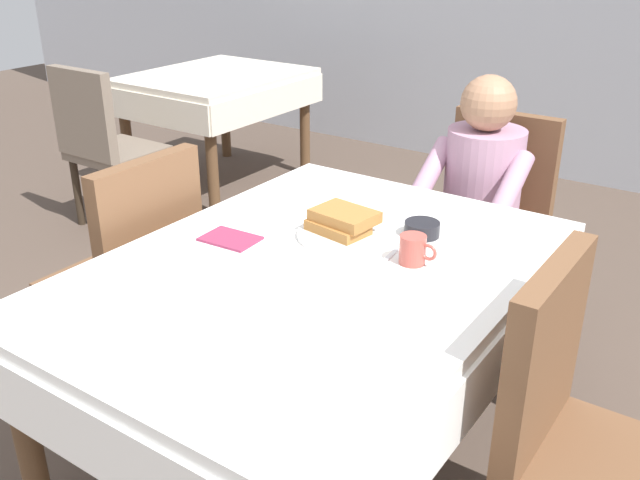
% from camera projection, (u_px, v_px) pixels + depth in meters
% --- Properties ---
extents(ground_plane, '(14.00, 14.00, 0.00)m').
position_uv_depth(ground_plane, '(314.00, 468.00, 2.29)').
color(ground_plane, brown).
extents(dining_table_main, '(1.12, 1.52, 0.74)m').
position_uv_depth(dining_table_main, '(313.00, 293.00, 2.03)').
color(dining_table_main, white).
rests_on(dining_table_main, ground).
extents(chair_diner, '(0.44, 0.45, 0.93)m').
position_uv_depth(chair_diner, '(490.00, 212.00, 2.91)').
color(chair_diner, brown).
rests_on(chair_diner, ground).
extents(diner_person, '(0.40, 0.43, 1.12)m').
position_uv_depth(diner_person, '(478.00, 192.00, 2.74)').
color(diner_person, '#B2849E').
rests_on(diner_person, ground).
extents(chair_left_side, '(0.45, 0.44, 0.93)m').
position_uv_depth(chair_left_side, '(135.00, 264.00, 2.48)').
color(chair_left_side, brown).
rests_on(chair_left_side, ground).
extents(chair_right_side, '(0.45, 0.44, 0.93)m').
position_uv_depth(chair_right_side, '(577.00, 426.00, 1.68)').
color(chair_right_side, brown).
rests_on(chair_right_side, ground).
extents(plate_breakfast, '(0.28, 0.28, 0.02)m').
position_uv_depth(plate_breakfast, '(342.00, 234.00, 2.17)').
color(plate_breakfast, white).
rests_on(plate_breakfast, dining_table_main).
extents(breakfast_stack, '(0.21, 0.17, 0.07)m').
position_uv_depth(breakfast_stack, '(342.00, 221.00, 2.16)').
color(breakfast_stack, '#A36B33').
rests_on(breakfast_stack, plate_breakfast).
extents(cup_coffee, '(0.11, 0.08, 0.08)m').
position_uv_depth(cup_coffee, '(413.00, 250.00, 1.99)').
color(cup_coffee, '#B24C42').
rests_on(cup_coffee, dining_table_main).
extents(bowl_butter, '(0.11, 0.11, 0.04)m').
position_uv_depth(bowl_butter, '(422.00, 229.00, 2.17)').
color(bowl_butter, black).
rests_on(bowl_butter, dining_table_main).
extents(fork_left_of_plate, '(0.03, 0.18, 0.00)m').
position_uv_depth(fork_left_of_plate, '(289.00, 224.00, 2.26)').
color(fork_left_of_plate, silver).
rests_on(fork_left_of_plate, dining_table_main).
extents(knife_right_of_plate, '(0.04, 0.20, 0.00)m').
position_uv_depth(knife_right_of_plate, '(393.00, 253.00, 2.06)').
color(knife_right_of_plate, silver).
rests_on(knife_right_of_plate, dining_table_main).
extents(spoon_near_edge, '(0.15, 0.04, 0.00)m').
position_uv_depth(spoon_near_edge, '(293.00, 279.00, 1.91)').
color(spoon_near_edge, silver).
rests_on(spoon_near_edge, dining_table_main).
extents(napkin_folded, '(0.18, 0.13, 0.01)m').
position_uv_depth(napkin_folded, '(231.00, 238.00, 2.15)').
color(napkin_folded, '#8C2D4C').
rests_on(napkin_folded, dining_table_main).
extents(background_table_far, '(0.92, 1.12, 0.74)m').
position_uv_depth(background_table_far, '(216.00, 92.00, 4.58)').
color(background_table_far, silver).
rests_on(background_table_far, ground).
extents(background_chair_empty, '(0.44, 0.45, 0.93)m').
position_uv_depth(background_chair_empty, '(102.00, 139.00, 3.91)').
color(background_chair_empty, '#7A6B5B').
rests_on(background_chair_empty, ground).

